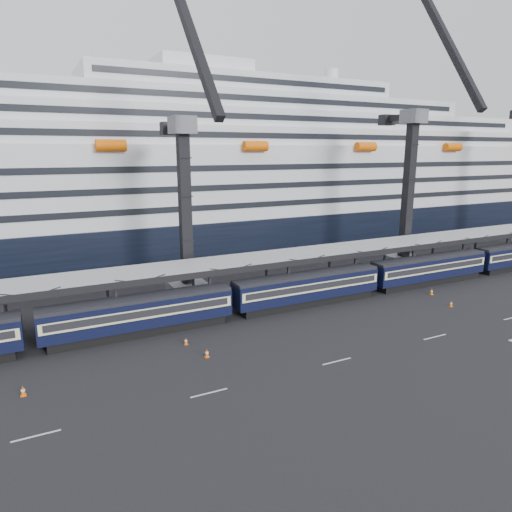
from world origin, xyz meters
name	(u,v)px	position (x,y,z in m)	size (l,w,h in m)	color
ground	(419,321)	(0.00, 0.00, 0.00)	(260.00, 260.00, 0.00)	black
lane_markings	(512,324)	(8.15, -5.23, 0.01)	(111.00, 4.27, 0.02)	beige
train	(331,284)	(-4.65, 10.00, 2.20)	(133.05, 3.00, 4.05)	black
canopy	(342,250)	(0.00, 14.00, 5.25)	(130.00, 6.25, 5.53)	gray
cruise_ship	(236,182)	(-1.08, 45.99, 12.34)	(214.09, 28.84, 34.00)	black
crane_dark_near	(186,204)	(-20.00, 18.59, 11.93)	(4.50, 17.75, 35.08)	#52545A
crane_dark_mid	(411,183)	(15.00, 17.59, 13.36)	(4.50, 18.24, 39.64)	#52545A
traffic_cone_a	(23,391)	(-38.71, 1.95, 0.42)	(0.42, 0.42, 0.84)	#F26207
traffic_cone_b	(186,341)	(-24.74, 5.42, 0.36)	(0.36, 0.36, 0.72)	#F26207
traffic_cone_c	(207,353)	(-23.93, 1.93, 0.40)	(0.41, 0.41, 0.82)	#F26207
traffic_cone_d	(451,304)	(6.88, 1.69, 0.37)	(0.37, 0.37, 0.75)	#F26207
traffic_cone_e	(432,291)	(8.50, 6.16, 0.40)	(0.41, 0.41, 0.81)	#F26207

